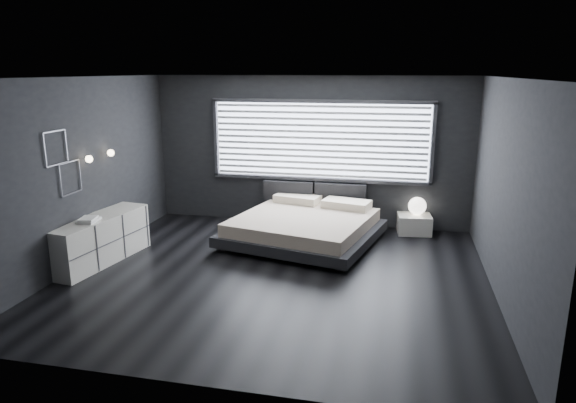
# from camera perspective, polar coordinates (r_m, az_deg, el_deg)

# --- Properties ---
(room) EXTENTS (6.04, 6.00, 2.80)m
(room) POSITION_cam_1_polar(r_m,az_deg,el_deg) (7.09, -1.47, 2.24)
(room) COLOR black
(room) RESTS_ON ground
(window) EXTENTS (4.14, 0.09, 1.52)m
(window) POSITION_cam_1_polar(r_m,az_deg,el_deg) (9.63, 3.55, 6.72)
(window) COLOR white
(window) RESTS_ON ground
(headboard) EXTENTS (1.96, 0.16, 0.52)m
(headboard) POSITION_cam_1_polar(r_m,az_deg,el_deg) (9.78, 2.92, 0.64)
(headboard) COLOR black
(headboard) RESTS_ON ground
(sconce_near) EXTENTS (0.18, 0.11, 0.11)m
(sconce_near) POSITION_cam_1_polar(r_m,az_deg,el_deg) (8.27, -21.25, 4.42)
(sconce_near) COLOR silver
(sconce_near) RESTS_ON ground
(sconce_far) EXTENTS (0.18, 0.11, 0.11)m
(sconce_far) POSITION_cam_1_polar(r_m,az_deg,el_deg) (8.76, -19.12, 5.13)
(sconce_far) COLOR silver
(sconce_far) RESTS_ON ground
(wall_art_upper) EXTENTS (0.01, 0.48, 0.48)m
(wall_art_upper) POSITION_cam_1_polar(r_m,az_deg,el_deg) (7.80, -24.39, 5.43)
(wall_art_upper) COLOR #47474C
(wall_art_upper) RESTS_ON ground
(wall_art_lower) EXTENTS (0.01, 0.48, 0.48)m
(wall_art_lower) POSITION_cam_1_polar(r_m,az_deg,el_deg) (8.07, -23.01, 2.44)
(wall_art_lower) COLOR #47474C
(wall_art_lower) RESTS_ON ground
(bed) EXTENTS (2.81, 2.73, 0.61)m
(bed) POSITION_cam_1_polar(r_m,az_deg,el_deg) (8.86, 1.83, -2.73)
(bed) COLOR black
(bed) RESTS_ON ground
(nightstand) EXTENTS (0.64, 0.55, 0.34)m
(nightstand) POSITION_cam_1_polar(r_m,az_deg,el_deg) (9.63, 13.83, -2.44)
(nightstand) COLOR silver
(nightstand) RESTS_ON ground
(orb_lamp) EXTENTS (0.32, 0.32, 0.32)m
(orb_lamp) POSITION_cam_1_polar(r_m,az_deg,el_deg) (9.58, 14.17, -0.48)
(orb_lamp) COLOR white
(orb_lamp) RESTS_ON nightstand
(dresser) EXTENTS (0.78, 1.87, 0.72)m
(dresser) POSITION_cam_1_polar(r_m,az_deg,el_deg) (8.43, -20.17, -3.98)
(dresser) COLOR silver
(dresser) RESTS_ON ground
(book_stack) EXTENTS (0.28, 0.36, 0.07)m
(book_stack) POSITION_cam_1_polar(r_m,az_deg,el_deg) (8.11, -21.31, -1.89)
(book_stack) COLOR silver
(book_stack) RESTS_ON dresser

